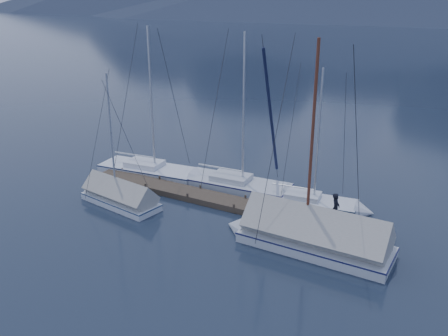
{
  "coord_description": "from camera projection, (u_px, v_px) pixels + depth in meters",
  "views": [
    {
      "loc": [
        11.94,
        -19.32,
        11.16
      ],
      "look_at": [
        0.0,
        2.0,
        2.2
      ],
      "focal_mm": 38.0,
      "sensor_mm": 36.0,
      "label": 1
    }
  ],
  "objects": [
    {
      "name": "sailboat_open_left",
      "position": [
        162.0,
        173.0,
        30.96
      ],
      "size": [
        8.04,
        3.37,
        10.38
      ],
      "color": "silver",
      "rests_on": "ground"
    },
    {
      "name": "ground",
      "position": [
        206.0,
        218.0,
        25.14
      ],
      "size": [
        1000.0,
        1000.0,
        0.0
      ],
      "primitive_type": "plane",
      "color": "black",
      "rests_on": "ground"
    },
    {
      "name": "sailboat_covered_far",
      "position": [
        115.0,
        196.0,
        26.89
      ],
      "size": [
        5.96,
        2.68,
        8.09
      ],
      "color": "silver",
      "rests_on": "ground"
    },
    {
      "name": "sailboat_open_mid",
      "position": [
        251.0,
        188.0,
        28.6
      ],
      "size": [
        7.84,
        3.32,
        10.22
      ],
      "color": "silver",
      "rests_on": "ground"
    },
    {
      "name": "person",
      "position": [
        335.0,
        208.0,
        23.61
      ],
      "size": [
        0.42,
        0.6,
        1.6
      ],
      "primitive_type": "imported",
      "rotation": [
        0.0,
        0.0,
        1.63
      ],
      "color": "black",
      "rests_on": "dock"
    },
    {
      "name": "mooring_posts",
      "position": [
        216.0,
        197.0,
        26.89
      ],
      "size": [
        15.12,
        1.52,
        0.35
      ],
      "color": "#382D23",
      "rests_on": "ground"
    },
    {
      "name": "sailboat_open_right",
      "position": [
        322.0,
        204.0,
        26.43
      ],
      "size": [
        6.55,
        2.79,
        8.44
      ],
      "color": "silver",
      "rests_on": "ground"
    },
    {
      "name": "dock",
      "position": [
        224.0,
        203.0,
        26.74
      ],
      "size": [
        18.0,
        1.5,
        0.54
      ],
      "color": "#382D23",
      "rests_on": "ground"
    },
    {
      "name": "sailboat_covered_near",
      "position": [
        302.0,
        236.0,
        22.2
      ],
      "size": [
        8.23,
        3.53,
        10.61
      ],
      "color": "silver",
      "rests_on": "ground"
    }
  ]
}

